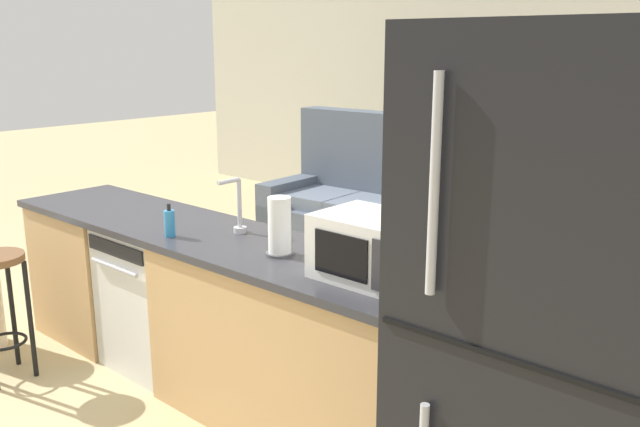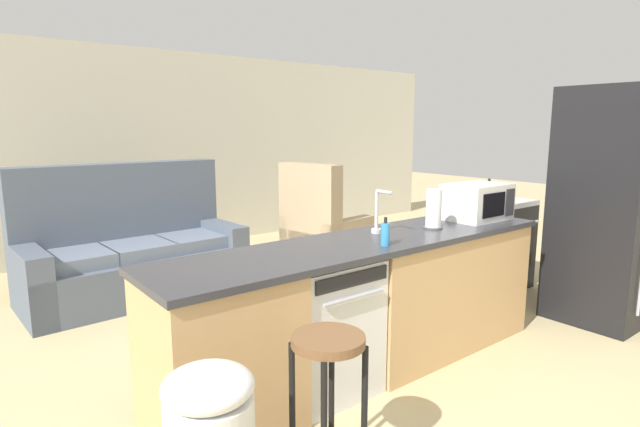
{
  "view_description": "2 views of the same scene",
  "coord_description": "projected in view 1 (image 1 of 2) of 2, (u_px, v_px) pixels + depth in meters",
  "views": [
    {
      "loc": [
        2.95,
        -2.21,
        1.89
      ],
      "look_at": [
        0.41,
        0.66,
        0.91
      ],
      "focal_mm": 38.0,
      "sensor_mm": 36.0,
      "label": 1
    },
    {
      "loc": [
        -2.04,
        -2.28,
        1.61
      ],
      "look_at": [
        0.12,
        0.46,
        1.01
      ],
      "focal_mm": 28.0,
      "sensor_mm": 36.0,
      "label": 2
    }
  ],
  "objects": [
    {
      "name": "soap_bottle",
      "position": [
        170.0,
        223.0,
        3.52
      ],
      "size": [
        0.06,
        0.06,
        0.18
      ],
      "color": "#338CCC",
      "rests_on": "kitchen_counter"
    },
    {
      "name": "kitchen_counter",
      "position": [
        217.0,
        318.0,
        3.71
      ],
      "size": [
        2.94,
        0.66,
        0.9
      ],
      "color": "tan",
      "rests_on": "ground_plane"
    },
    {
      "name": "microwave",
      "position": [
        376.0,
        248.0,
        2.86
      ],
      "size": [
        0.5,
        0.37,
        0.28
      ],
      "color": "white",
      "rests_on": "kitchen_counter"
    },
    {
      "name": "wall_back",
      "position": [
        555.0,
        105.0,
        6.5
      ],
      "size": [
        10.0,
        0.06,
        2.6
      ],
      "color": "beige",
      "rests_on": "ground_plane"
    },
    {
      "name": "paper_towel_roll",
      "position": [
        280.0,
        227.0,
        3.2
      ],
      "size": [
        0.14,
        0.14,
        0.28
      ],
      "color": "#4C4C51",
      "rests_on": "kitchen_counter"
    },
    {
      "name": "couch",
      "position": [
        379.0,
        213.0,
        6.1
      ],
      "size": [
        2.04,
        0.99,
        1.27
      ],
      "color": "#515B6B",
      "rests_on": "ground_plane"
    },
    {
      "name": "ground_plane",
      "position": [
        193.0,
        374.0,
        3.96
      ],
      "size": [
        24.0,
        24.0,
        0.0
      ],
      "primitive_type": "plane",
      "color": "tan"
    },
    {
      "name": "dishwasher",
      "position": [
        163.0,
        296.0,
        4.02
      ],
      "size": [
        0.58,
        0.61,
        0.84
      ],
      "color": "silver",
      "rests_on": "ground_plane"
    },
    {
      "name": "refrigerator",
      "position": [
        562.0,
        394.0,
        1.82
      ],
      "size": [
        0.72,
        0.73,
        1.94
      ],
      "color": "black",
      "rests_on": "ground_plane"
    },
    {
      "name": "armchair",
      "position": [
        624.0,
        278.0,
        4.55
      ],
      "size": [
        0.92,
        0.96,
        1.2
      ],
      "color": "tan",
      "rests_on": "ground_plane"
    },
    {
      "name": "sink_faucet",
      "position": [
        237.0,
        209.0,
        3.57
      ],
      "size": [
        0.07,
        0.18,
        0.3
      ],
      "color": "silver",
      "rests_on": "kitchen_counter"
    }
  ]
}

